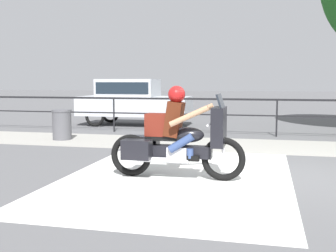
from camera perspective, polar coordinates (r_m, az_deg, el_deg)
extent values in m
plane|color=#565659|center=(7.59, 15.21, -6.62)|extent=(120.00, 120.00, 0.00)
cube|color=#99968E|center=(10.94, 14.65, -2.70)|extent=(44.00, 2.40, 0.01)
cube|color=silver|center=(7.54, 1.79, -6.47)|extent=(3.79, 6.00, 0.01)
cube|color=black|center=(12.79, 14.58, 3.46)|extent=(36.00, 0.04, 0.06)
cube|color=black|center=(12.82, 14.53, 1.34)|extent=(36.00, 0.03, 0.04)
cylinder|color=black|center=(13.70, -7.34, 1.54)|extent=(0.05, 0.05, 1.12)
cylinder|color=black|center=(12.82, 14.52, 1.09)|extent=(0.05, 0.05, 1.12)
torus|color=black|center=(7.01, 7.50, -4.47)|extent=(0.73, 0.11, 0.73)
torus|color=black|center=(7.34, -5.01, -3.96)|extent=(0.73, 0.11, 0.73)
cube|color=black|center=(7.12, 1.10, -3.44)|extent=(1.21, 0.22, 0.20)
cube|color=silver|center=(7.12, 1.35, -3.85)|extent=(0.34, 0.26, 0.26)
ellipsoid|color=black|center=(7.04, 2.63, -1.20)|extent=(0.57, 0.30, 0.26)
cube|color=black|center=(7.12, -0.15, -1.60)|extent=(0.70, 0.28, 0.08)
cube|color=black|center=(6.94, 6.91, -0.09)|extent=(0.20, 0.61, 0.64)
cube|color=#1E232B|center=(6.91, 7.12, 3.38)|extent=(0.10, 0.52, 0.24)
cylinder|color=silver|center=(6.95, 5.76, 0.35)|extent=(0.04, 0.70, 0.04)
cylinder|color=silver|center=(7.03, -0.71, -4.64)|extent=(0.88, 0.09, 0.09)
cube|color=black|center=(7.04, -4.25, -3.18)|extent=(0.48, 0.28, 0.33)
cube|color=black|center=(7.49, -3.14, -2.60)|extent=(0.48, 0.28, 0.33)
cylinder|color=silver|center=(6.97, 7.29, -2.29)|extent=(0.18, 0.06, 0.53)
cube|color=#4C1E0F|center=(7.05, 0.85, 0.95)|extent=(0.32, 0.36, 0.61)
sphere|color=tan|center=(7.02, 1.18, 4.14)|extent=(0.23, 0.23, 0.23)
sphere|color=#B21919|center=(7.02, 1.18, 4.31)|extent=(0.29, 0.29, 0.29)
cylinder|color=#33477A|center=(6.92, 1.80, -2.32)|extent=(0.44, 0.13, 0.34)
cylinder|color=#33477A|center=(6.92, 3.01, -3.74)|extent=(0.11, 0.11, 0.16)
cube|color=black|center=(6.93, 3.41, -4.39)|extent=(0.20, 0.10, 0.09)
cylinder|color=#33477A|center=(7.21, 2.27, -1.98)|extent=(0.44, 0.13, 0.34)
cylinder|color=#33477A|center=(7.21, 3.44, -3.34)|extent=(0.11, 0.11, 0.16)
cube|color=black|center=(7.22, 3.83, -3.96)|extent=(0.20, 0.10, 0.09)
cylinder|color=tan|center=(6.69, 2.85, 1.34)|extent=(0.65, 0.09, 0.36)
cylinder|color=tan|center=(7.28, 3.71, 1.72)|extent=(0.65, 0.09, 0.36)
cube|color=maroon|center=(7.13, -1.50, 0.19)|extent=(0.36, 0.30, 0.38)
cube|color=#B7BCC4|center=(15.63, -4.52, 2.73)|extent=(4.09, 1.66, 0.70)
cube|color=#B7BCC4|center=(15.68, -5.40, 5.18)|extent=(2.13, 1.46, 0.64)
cube|color=#19232D|center=(15.38, -1.69, 5.19)|extent=(0.04, 1.29, 0.51)
cube|color=#19232D|center=(15.68, -5.40, 5.18)|extent=(1.96, 1.49, 0.41)
torus|color=black|center=(14.58, -0.67, 1.12)|extent=(0.75, 0.11, 0.75)
torus|color=black|center=(16.05, 0.64, 1.59)|extent=(0.75, 0.11, 0.75)
torus|color=black|center=(15.39, -9.88, 1.30)|extent=(0.75, 0.11, 0.75)
torus|color=black|center=(16.79, -7.84, 1.73)|extent=(0.75, 0.11, 0.75)
cylinder|color=#515156|center=(12.13, -14.17, 0.02)|extent=(0.52, 0.52, 0.79)
cylinder|color=#515156|center=(12.09, -14.23, 2.02)|extent=(0.55, 0.55, 0.06)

